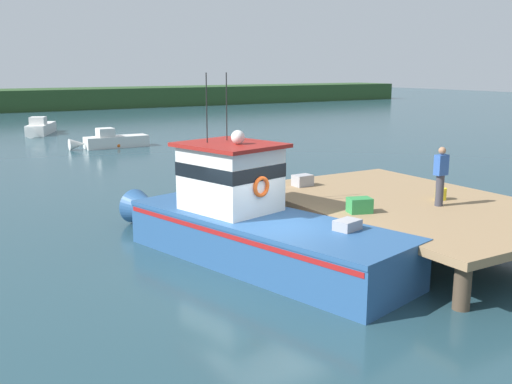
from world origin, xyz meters
TOP-DOWN VIEW (x-y plane):
  - ground_plane at (0.00, 0.00)m, footprint 200.00×200.00m
  - dock at (4.80, 0.00)m, footprint 6.00×9.00m
  - main_fishing_boat at (0.06, 1.05)m, footprint 4.43×9.95m
  - crate_stack_near_edge at (2.67, -0.32)m, footprint 0.71×0.61m
  - crate_stack_mid_dock at (3.46, 3.34)m, footprint 0.62×0.47m
  - bait_bucket at (5.70, -0.35)m, footprint 0.32×0.32m
  - deckhand_by_the_boat at (5.05, -0.85)m, footprint 0.36×0.22m
  - moored_boat_near_channel at (3.71, 24.22)m, footprint 4.88×1.28m
  - moored_boat_mid_harbor at (1.43, 34.32)m, footprint 3.15×5.20m
  - mooring_buoy_outer at (9.63, 18.18)m, footprint 0.38×0.38m
  - mooring_buoy_inshore at (3.98, 23.73)m, footprint 0.33×0.33m

SIDE VIEW (x-z plane):
  - ground_plane at x=0.00m, z-range 0.00..0.00m
  - mooring_buoy_inshore at x=3.98m, z-range 0.00..0.33m
  - mooring_buoy_outer at x=9.63m, z-range 0.00..0.38m
  - moored_boat_near_channel at x=3.71m, z-range -0.19..1.05m
  - moored_boat_mid_harbor at x=1.43m, z-range -0.21..1.13m
  - main_fishing_boat at x=0.06m, z-range -1.39..3.41m
  - dock at x=4.80m, z-range 0.47..1.67m
  - bait_bucket at x=5.70m, z-range 1.20..1.54m
  - crate_stack_mid_dock at x=3.46m, z-range 1.20..1.56m
  - crate_stack_near_edge at x=2.67m, z-range 1.20..1.59m
  - deckhand_by_the_boat at x=5.05m, z-range 1.24..2.87m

